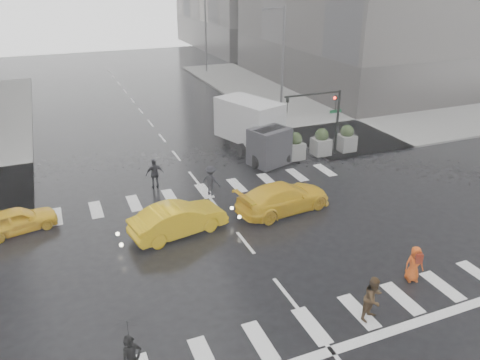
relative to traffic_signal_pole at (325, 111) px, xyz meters
name	(u,v)px	position (x,y,z in m)	size (l,w,h in m)	color
ground	(245,243)	(-9.01, -8.01, -3.22)	(120.00, 120.00, 0.00)	black
sidewalk_ne	(365,106)	(10.49, 9.49, -3.14)	(35.00, 35.00, 0.15)	slate
road_markings	(245,242)	(-9.01, -8.01, -3.21)	(18.00, 48.00, 0.01)	silver
traffic_signal_pole	(325,111)	(0.00, 0.00, 0.00)	(4.45, 0.42, 4.50)	black
street_lamp_near	(281,57)	(1.86, 9.99, 1.73)	(2.15, 0.22, 9.00)	#59595B
street_lamp_far	(205,31)	(1.86, 29.99, 1.73)	(2.15, 0.22, 9.00)	#59595B
planter_west	(295,146)	(-2.01, 0.19, -2.23)	(1.10, 1.10, 1.80)	slate
planter_mid	(321,142)	(-0.01, 0.19, -2.23)	(1.10, 1.10, 1.80)	slate
planter_east	(346,139)	(1.99, 0.19, -2.23)	(1.10, 1.10, 1.80)	slate
pedestrian_black	(130,344)	(-15.28, -14.14, -1.64)	(1.21, 1.22, 2.43)	black
pedestrian_brown	(373,298)	(-6.81, -14.46, -2.34)	(0.85, 0.66, 1.74)	#453018
pedestrian_orange	(414,264)	(-3.87, -13.22, -2.43)	(0.87, 0.70, 1.55)	#D84B0F
pedestrian_far_a	(155,174)	(-11.47, -0.57, -2.32)	(1.05, 0.64, 1.79)	black
pedestrian_far_b	(211,180)	(-8.79, -2.60, -2.35)	(1.12, 0.62, 1.73)	black
taxi_front	(17,220)	(-18.70, -2.89, -2.60)	(1.45, 3.61, 1.23)	yellow
taxi_mid	(179,219)	(-11.60, -6.01, -2.45)	(1.61, 4.63, 1.52)	yellow
taxi_rear	(284,197)	(-5.93, -5.82, -2.47)	(2.10, 4.57, 1.50)	yellow
box_truck	(254,127)	(-3.91, 2.49, -1.36)	(2.45, 6.54, 3.47)	silver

